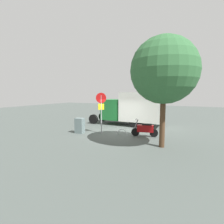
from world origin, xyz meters
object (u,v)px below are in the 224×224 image
motorcycle (145,129)px  utility_cabinet (80,126)px  bike_rack_hoop (122,135)px  stop_sign (101,106)px  box_truck_near (132,107)px  street_tree (164,70)px

motorcycle → utility_cabinet: motorcycle is taller
utility_cabinet → bike_rack_hoop: bearing=-164.8°
motorcycle → utility_cabinet: size_ratio=1.59×
stop_sign → utility_cabinet: size_ratio=2.67×
motorcycle → stop_sign: bearing=-3.8°
motorcycle → stop_sign: 3.54m
box_truck_near → utility_cabinet: size_ratio=6.04×
box_truck_near → street_tree: (-3.71, 5.52, 2.52)m
motorcycle → box_truck_near: bearing=-70.3°
box_truck_near → street_tree: 7.11m
motorcycle → stop_sign: (3.18, 0.46, 1.48)m
utility_cabinet → bike_rack_hoop: utility_cabinet is taller
motorcycle → bike_rack_hoop: (1.59, 0.27, -0.52)m
street_tree → utility_cabinet: (6.11, -0.76, -3.61)m
stop_sign → bike_rack_hoop: stop_sign is taller
utility_cabinet → bike_rack_hoop: (-3.07, -0.83, -0.56)m
box_truck_near → utility_cabinet: bearing=62.9°
street_tree → utility_cabinet: 7.14m
motorcycle → street_tree: street_tree is taller
motorcycle → stop_sign: size_ratio=0.60×
box_truck_near → bike_rack_hoop: bearing=99.3°
stop_sign → box_truck_near: bearing=-102.8°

